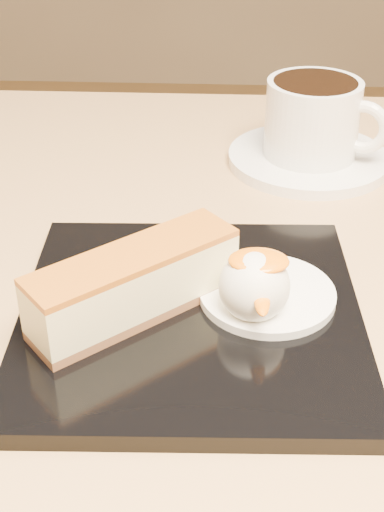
# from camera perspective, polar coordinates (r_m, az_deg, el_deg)

# --- Properties ---
(table) EXTENTS (0.80, 0.80, 0.72)m
(table) POSITION_cam_1_polar(r_m,az_deg,el_deg) (0.60, -3.50, -15.17)
(table) COLOR black
(table) RESTS_ON ground
(dessert_plate) EXTENTS (0.23, 0.23, 0.01)m
(dessert_plate) POSITION_cam_1_polar(r_m,az_deg,el_deg) (0.47, -0.12, -4.85)
(dessert_plate) COLOR black
(dessert_plate) RESTS_ON table
(cheesecake) EXTENTS (0.13, 0.12, 0.05)m
(cheesecake) POSITION_cam_1_polar(r_m,az_deg,el_deg) (0.45, -4.64, -2.20)
(cheesecake) COLOR brown
(cheesecake) RESTS_ON dessert_plate
(cream_smear) EXTENTS (0.09, 0.09, 0.01)m
(cream_smear) POSITION_cam_1_polar(r_m,az_deg,el_deg) (0.47, 6.04, -3.04)
(cream_smear) COLOR white
(cream_smear) RESTS_ON dessert_plate
(ice_cream_scoop) EXTENTS (0.04, 0.04, 0.04)m
(ice_cream_scoop) POSITION_cam_1_polar(r_m,az_deg,el_deg) (0.44, 5.00, -2.42)
(ice_cream_scoop) COLOR white
(ice_cream_scoop) RESTS_ON cream_smear
(mango_sauce) EXTENTS (0.04, 0.03, 0.01)m
(mango_sauce) POSITION_cam_1_polar(r_m,az_deg,el_deg) (0.44, 5.36, -0.39)
(mango_sauce) COLOR orange
(mango_sauce) RESTS_ON ice_cream_scoop
(mint_sprig) EXTENTS (0.04, 0.03, 0.00)m
(mint_sprig) POSITION_cam_1_polar(r_m,az_deg,el_deg) (0.49, 2.54, -0.85)
(mint_sprig) COLOR green
(mint_sprig) RESTS_ON cream_smear
(saucer) EXTENTS (0.15, 0.15, 0.01)m
(saucer) POSITION_cam_1_polar(r_m,az_deg,el_deg) (0.68, 9.28, 7.70)
(saucer) COLOR white
(saucer) RESTS_ON table
(coffee_cup) EXTENTS (0.11, 0.09, 0.07)m
(coffee_cup) POSITION_cam_1_polar(r_m,az_deg,el_deg) (0.67, 9.78, 10.86)
(coffee_cup) COLOR white
(coffee_cup) RESTS_ON saucer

